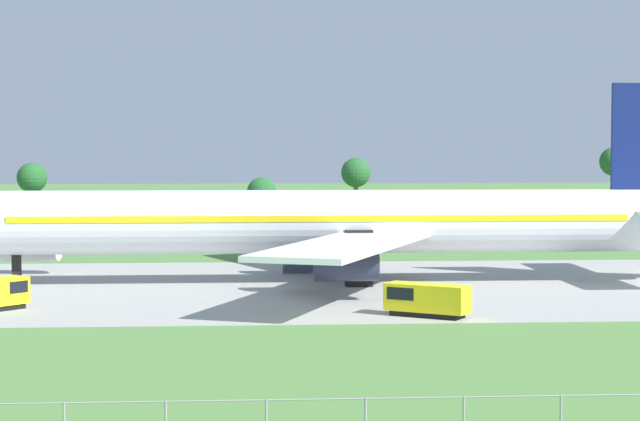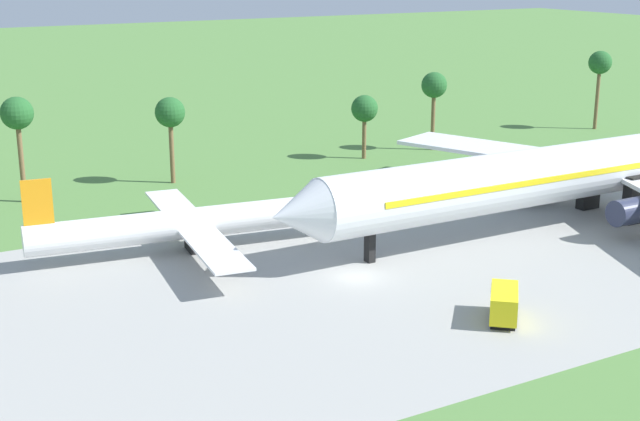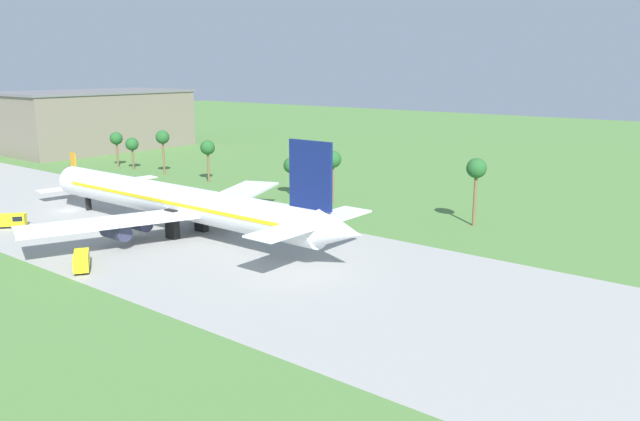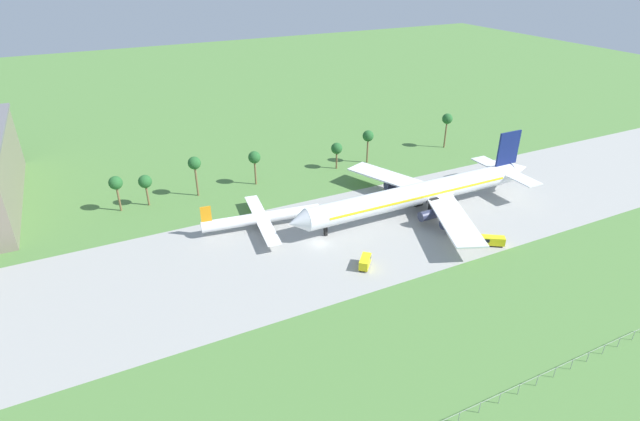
% 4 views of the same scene
% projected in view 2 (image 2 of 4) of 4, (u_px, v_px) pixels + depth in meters
% --- Properties ---
extents(ground_plane, '(600.00, 600.00, 0.00)m').
position_uv_depth(ground_plane, '(357.00, 277.00, 76.30)').
color(ground_plane, '#517F3D').
extents(taxiway_strip, '(320.00, 44.00, 0.02)m').
position_uv_depth(taxiway_strip, '(357.00, 277.00, 76.29)').
color(taxiway_strip, '#9E9E99').
rests_on(taxiway_strip, ground_plane).
extents(jet_airliner, '(75.91, 54.86, 18.08)m').
position_uv_depth(jet_airliner, '(603.00, 167.00, 92.19)').
color(jet_airliner, white).
rests_on(jet_airliner, ground_plane).
extents(regional_aircraft, '(30.25, 27.34, 8.14)m').
position_uv_depth(regional_aircraft, '(192.00, 223.00, 82.34)').
color(regional_aircraft, white).
rests_on(regional_aircraft, ground_plane).
extents(fuel_truck, '(4.66, 4.90, 2.42)m').
position_uv_depth(fuel_truck, '(504.00, 303.00, 67.11)').
color(fuel_truck, black).
rests_on(fuel_truck, ground_plane).
extents(palm_tree_row, '(112.99, 3.60, 12.31)m').
position_uv_depth(palm_tree_row, '(226.00, 109.00, 109.19)').
color(palm_tree_row, brown).
rests_on(palm_tree_row, ground_plane).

